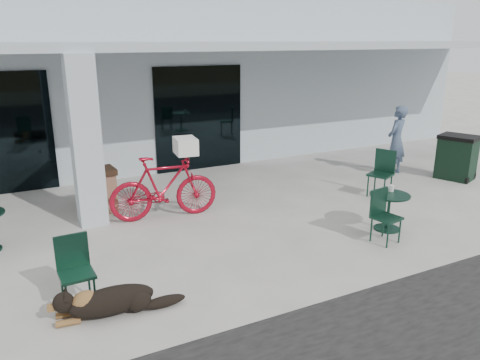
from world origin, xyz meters
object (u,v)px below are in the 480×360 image
wheeled_bin (457,157)px  trash_receptacle (102,190)px  cafe_chair_near (77,273)px  dog (112,299)px  bicycle (164,187)px  cafe_table_far (388,212)px  cafe_chair_far_b (380,174)px  cafe_chair_far_a (387,217)px  person (396,140)px

wheeled_bin → trash_receptacle: bearing=148.5°
cafe_chair_near → dog: bearing=-50.5°
wheeled_bin → dog: bearing=173.2°
dog → bicycle: bearing=66.8°
cafe_table_far → wheeled_bin: (3.86, 1.70, 0.21)m
cafe_chair_far_b → wheeled_bin: size_ratio=0.93×
cafe_chair_far_b → wheeled_bin: 2.67m
trash_receptacle → dog: bearing=-99.8°
bicycle → wheeled_bin: bicycle is taller
wheeled_bin → cafe_chair_far_a: bearing=-174.5°
wheeled_bin → cafe_chair_far_b: bearing=163.5°
cafe_chair_near → wheeled_bin: size_ratio=0.86×
bicycle → cafe_table_far: bicycle is taller
cafe_chair_near → person: bearing=16.2°
bicycle → cafe_chair_far_a: bearing=-126.0°
cafe_chair_far_a → person: 4.51m
bicycle → cafe_chair_near: size_ratio=2.20×
dog → person: size_ratio=0.70×
cafe_chair_far_a → person: bearing=33.2°
dog → wheeled_bin: bearing=20.3°
person → trash_receptacle: bearing=-27.8°
cafe_chair_far_a → wheeled_bin: bearing=15.5°
cafe_table_far → person: 3.93m
dog → person: 8.55m
dog → wheeled_bin: 9.23m
dog → trash_receptacle: 3.86m
bicycle → dog: bicycle is taller
bicycle → cafe_chair_far_b: size_ratio=2.02×
cafe_table_far → cafe_chair_far_b: bearing=51.5°
cafe_chair_far_b → person: person is taller
cafe_chair_near → cafe_chair_far_b: 6.84m
person → trash_receptacle: person is taller
wheeled_bin → person: bearing=115.9°
cafe_chair_near → wheeled_bin: (9.30, 1.82, 0.08)m
cafe_table_far → wheeled_bin: wheeled_bin is taller
bicycle → cafe_table_far: 4.21m
cafe_table_far → trash_receptacle: (-4.44, 3.30, 0.11)m
person → trash_receptacle: (-7.25, 0.60, -0.43)m
cafe_chair_far_a → cafe_chair_far_b: cafe_chair_far_b is taller
cafe_chair_near → trash_receptacle: 3.56m
trash_receptacle → bicycle: bearing=-42.1°
cafe_table_far → trash_receptacle: size_ratio=0.80×
bicycle → cafe_chair_far_a: (3.00, -2.81, -0.16)m
trash_receptacle → person: bearing=-4.7°
cafe_table_far → cafe_chair_far_a: size_ratio=0.79×
bicycle → person: size_ratio=1.17×
person → bicycle: bearing=-20.3°
wheeled_bin → cafe_chair_near: bearing=170.4°
trash_receptacle → wheeled_bin: wheeled_bin is taller
bicycle → wheeled_bin: size_ratio=1.89×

